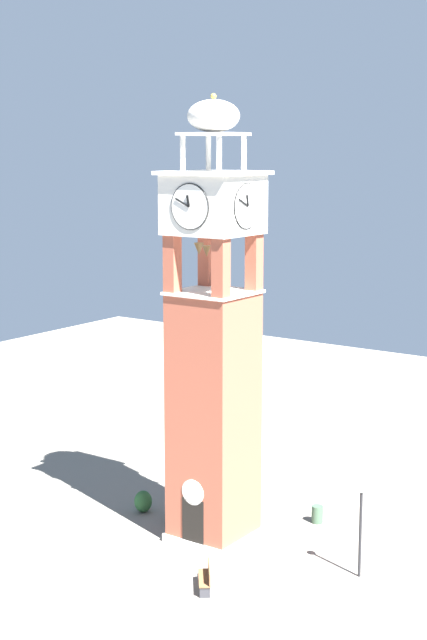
{
  "coord_description": "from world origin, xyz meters",
  "views": [
    {
      "loc": [
        22.45,
        -31.88,
        16.7
      ],
      "look_at": [
        0.0,
        0.0,
        9.68
      ],
      "focal_mm": 53.23,
      "sensor_mm": 36.0,
      "label": 1
    }
  ],
  "objects": [
    {
      "name": "ground",
      "position": [
        0.0,
        0.0,
        0.0
      ],
      "size": [
        80.0,
        80.0,
        0.0
      ],
      "primitive_type": "plane",
      "color": "gray"
    },
    {
      "name": "clock_tower",
      "position": [
        -0.0,
        -0.0,
        7.96
      ],
      "size": [
        3.59,
        3.59,
        18.93
      ],
      "color": "#9E4C38",
      "rests_on": "ground"
    },
    {
      "name": "park_bench",
      "position": [
        2.57,
        -4.15,
        0.48
      ],
      "size": [
        1.32,
        1.54,
        0.95
      ],
      "color": "brown",
      "rests_on": "ground"
    },
    {
      "name": "lamp_post",
      "position": [
        6.9,
        0.25,
        2.67
      ],
      "size": [
        0.36,
        0.36,
        3.84
      ],
      "color": "black",
      "rests_on": "ground"
    },
    {
      "name": "trash_bin",
      "position": [
        2.85,
        4.13,
        0.4
      ],
      "size": [
        0.52,
        0.52,
        0.8
      ],
      "primitive_type": "cylinder",
      "color": "#38513D",
      "rests_on": "ground"
    },
    {
      "name": "shrub_near_entry",
      "position": [
        -4.43,
        0.58,
        0.52
      ],
      "size": [
        0.83,
        0.83,
        1.03
      ],
      "primitive_type": "ellipsoid",
      "color": "#28562D",
      "rests_on": "ground"
    },
    {
      "name": "shrub_left_of_tower",
      "position": [
        -2.5,
        0.99,
        0.41
      ],
      "size": [
        1.15,
        1.15,
        0.83
      ],
      "primitive_type": "ellipsoid",
      "color": "#28562D",
      "rests_on": "ground"
    }
  ]
}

